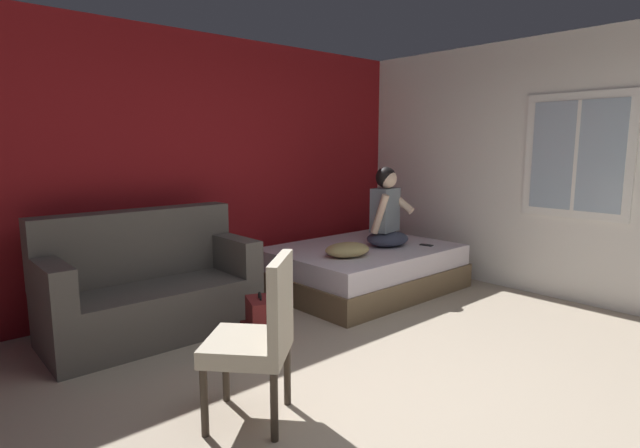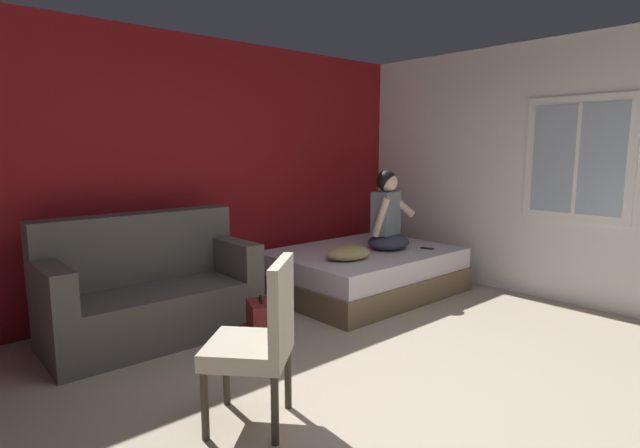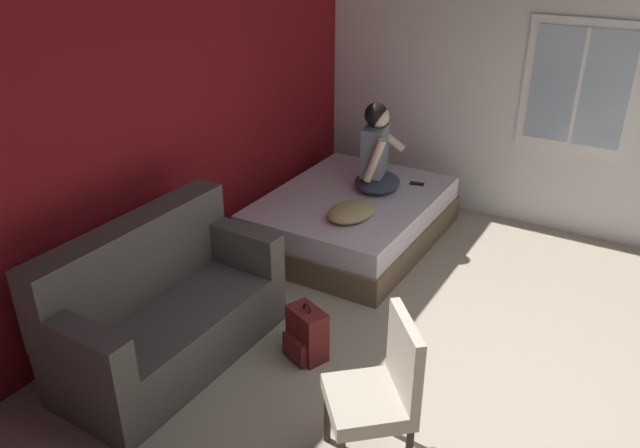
{
  "view_description": "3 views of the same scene",
  "coord_description": "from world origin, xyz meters",
  "px_view_note": "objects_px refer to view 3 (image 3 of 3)",
  "views": [
    {
      "loc": [
        -2.34,
        -1.61,
        1.6
      ],
      "look_at": [
        0.81,
        1.91,
        0.84
      ],
      "focal_mm": 28.0,
      "sensor_mm": 36.0,
      "label": 1
    },
    {
      "loc": [
        -2.34,
        -1.61,
        1.6
      ],
      "look_at": [
        0.7,
        1.8,
        0.9
      ],
      "focal_mm": 28.0,
      "sensor_mm": 36.0,
      "label": 2
    },
    {
      "loc": [
        -3.31,
        -0.45,
        2.94
      ],
      "look_at": [
        0.34,
        1.71,
        0.82
      ],
      "focal_mm": 35.0,
      "sensor_mm": 36.0,
      "label": 3
    }
  ],
  "objects_px": {
    "person_seated": "(377,156)",
    "backpack": "(306,335)",
    "throw_pillow": "(351,212)",
    "cell_phone": "(417,184)",
    "bed": "(352,218)",
    "couch": "(163,310)",
    "side_chair": "(380,389)"
  },
  "relations": [
    {
      "from": "backpack",
      "to": "cell_phone",
      "type": "xyz_separation_m",
      "value": [
        2.38,
        0.15,
        0.29
      ]
    },
    {
      "from": "person_seated",
      "to": "throw_pillow",
      "type": "xyz_separation_m",
      "value": [
        -0.71,
        -0.1,
        -0.29
      ]
    },
    {
      "from": "couch",
      "to": "throw_pillow",
      "type": "relative_size",
      "value": 3.57
    },
    {
      "from": "cell_phone",
      "to": "bed",
      "type": "bearing_deg",
      "value": 132.19
    },
    {
      "from": "couch",
      "to": "backpack",
      "type": "relative_size",
      "value": 3.74
    },
    {
      "from": "couch",
      "to": "side_chair",
      "type": "distance_m",
      "value": 1.77
    },
    {
      "from": "couch",
      "to": "backpack",
      "type": "distance_m",
      "value": 1.04
    },
    {
      "from": "throw_pillow",
      "to": "cell_phone",
      "type": "bearing_deg",
      "value": -10.77
    },
    {
      "from": "bed",
      "to": "person_seated",
      "type": "xyz_separation_m",
      "value": [
        0.25,
        -0.12,
        0.6
      ]
    },
    {
      "from": "backpack",
      "to": "couch",
      "type": "bearing_deg",
      "value": 119.61
    },
    {
      "from": "bed",
      "to": "person_seated",
      "type": "distance_m",
      "value": 0.66
    },
    {
      "from": "side_chair",
      "to": "person_seated",
      "type": "distance_m",
      "value": 2.98
    },
    {
      "from": "couch",
      "to": "person_seated",
      "type": "relative_size",
      "value": 1.96
    },
    {
      "from": "side_chair",
      "to": "backpack",
      "type": "bearing_deg",
      "value": 55.31
    },
    {
      "from": "side_chair",
      "to": "backpack",
      "type": "height_order",
      "value": "side_chair"
    },
    {
      "from": "backpack",
      "to": "throw_pillow",
      "type": "relative_size",
      "value": 0.95
    },
    {
      "from": "bed",
      "to": "throw_pillow",
      "type": "bearing_deg",
      "value": -154.2
    },
    {
      "from": "couch",
      "to": "backpack",
      "type": "xyz_separation_m",
      "value": [
        0.51,
        -0.89,
        -0.2
      ]
    },
    {
      "from": "backpack",
      "to": "side_chair",
      "type": "bearing_deg",
      "value": -124.69
    },
    {
      "from": "side_chair",
      "to": "person_seated",
      "type": "height_order",
      "value": "person_seated"
    },
    {
      "from": "throw_pillow",
      "to": "cell_phone",
      "type": "xyz_separation_m",
      "value": [
        1.05,
        -0.2,
        -0.07
      ]
    },
    {
      "from": "bed",
      "to": "couch",
      "type": "bearing_deg",
      "value": 172.31
    },
    {
      "from": "bed",
      "to": "couch",
      "type": "relative_size",
      "value": 1.16
    },
    {
      "from": "throw_pillow",
      "to": "cell_phone",
      "type": "height_order",
      "value": "throw_pillow"
    },
    {
      "from": "person_seated",
      "to": "backpack",
      "type": "bearing_deg",
      "value": -167.43
    },
    {
      "from": "couch",
      "to": "backpack",
      "type": "height_order",
      "value": "couch"
    },
    {
      "from": "couch",
      "to": "person_seated",
      "type": "bearing_deg",
      "value": -9.64
    },
    {
      "from": "person_seated",
      "to": "backpack",
      "type": "xyz_separation_m",
      "value": [
        -2.05,
        -0.46,
        -0.64
      ]
    },
    {
      "from": "side_chair",
      "to": "person_seated",
      "type": "relative_size",
      "value": 1.12
    },
    {
      "from": "person_seated",
      "to": "throw_pillow",
      "type": "height_order",
      "value": "person_seated"
    },
    {
      "from": "couch",
      "to": "person_seated",
      "type": "height_order",
      "value": "person_seated"
    },
    {
      "from": "backpack",
      "to": "cell_phone",
      "type": "height_order",
      "value": "cell_phone"
    }
  ]
}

